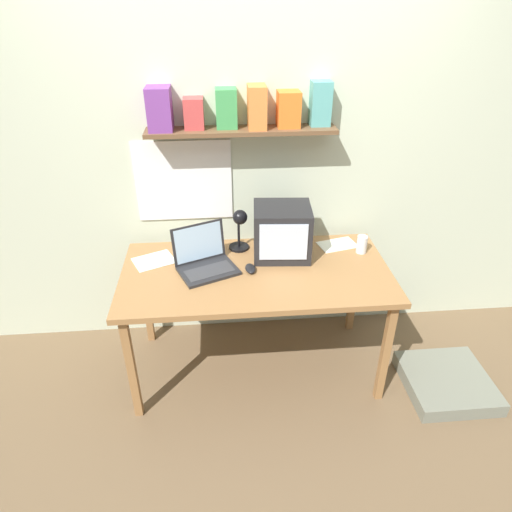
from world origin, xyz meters
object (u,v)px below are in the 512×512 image
desk_lamp (240,225)px  floor_cushion (447,382)px  printed_handout (154,261)px  crt_monitor (282,232)px  loose_paper_near_laptop (337,245)px  laptop (204,258)px  computer_mouse (250,269)px  corner_desk (256,279)px  juice_glass (362,245)px

desk_lamp → floor_cushion: bearing=-31.1°
printed_handout → crt_monitor: bearing=0.8°
crt_monitor → loose_paper_near_laptop: bearing=17.2°
laptop → printed_handout: bearing=138.5°
laptop → printed_handout: 0.33m
computer_mouse → loose_paper_near_laptop: (0.59, 0.26, -0.01)m
laptop → loose_paper_near_laptop: 0.88m
corner_desk → computer_mouse: (-0.03, -0.00, 0.08)m
crt_monitor → laptop: bearing=-161.9°
corner_desk → loose_paper_near_laptop: bearing=25.3°
laptop → desk_lamp: 0.31m
printed_handout → loose_paper_near_laptop: bearing=4.8°
crt_monitor → printed_handout: bearing=-174.8°
corner_desk → computer_mouse: bearing=-175.3°
desk_lamp → floor_cushion: (1.27, -0.54, -0.89)m
laptop → desk_lamp: desk_lamp is taller
corner_desk → floor_cushion: 1.39m
desk_lamp → computer_mouse: bearing=-87.0°
crt_monitor → floor_cushion: (1.01, -0.48, -0.87)m
laptop → corner_desk: bearing=-34.1°
laptop → computer_mouse: laptop is taller
laptop → computer_mouse: (0.27, -0.06, -0.05)m
corner_desk → desk_lamp: size_ratio=5.47×
desk_lamp → computer_mouse: desk_lamp is taller
desk_lamp → printed_handout: desk_lamp is taller
computer_mouse → floor_cushion: size_ratio=0.21×
juice_glass → printed_handout: (-1.29, 0.01, -0.05)m
desk_lamp → juice_glass: bearing=-13.9°
computer_mouse → floor_cushion: (1.22, -0.30, -0.73)m
printed_handout → floor_cushion: size_ratio=0.56×
corner_desk → computer_mouse: 0.08m
loose_paper_near_laptop → floor_cushion: size_ratio=0.52×
laptop → loose_paper_near_laptop: size_ratio=1.50×
computer_mouse → corner_desk: bearing=4.7°
crt_monitor → loose_paper_near_laptop: size_ratio=1.35×
desk_lamp → juice_glass: desk_lamp is taller
laptop → floor_cushion: (1.49, -0.36, -0.78)m
juice_glass → floor_cushion: (0.51, -0.46, -0.76)m
juice_glass → printed_handout: juice_glass is taller
printed_handout → corner_desk: bearing=-15.1°
crt_monitor → floor_cushion: 1.42m
juice_glass → corner_desk: bearing=-166.9°
loose_paper_near_laptop → floor_cushion: (0.63, -0.57, -0.71)m
desk_lamp → loose_paper_near_laptop: bearing=-5.8°
crt_monitor → corner_desk: bearing=-130.3°
laptop → juice_glass: bearing=-17.1°
floor_cushion → laptop: bearing=166.2°
corner_desk → laptop: size_ratio=3.93×
loose_paper_near_laptop → printed_handout: 1.17m
juice_glass → printed_handout: 1.29m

